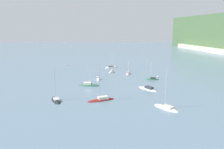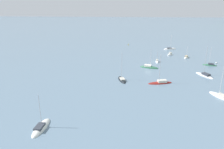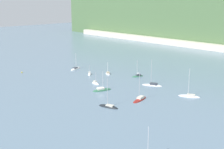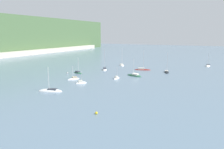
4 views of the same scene
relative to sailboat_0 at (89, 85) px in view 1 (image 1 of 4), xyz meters
The scene contains 13 objects.
ground_plane 0.29m from the sailboat_0, 124.37° to the right, with size 600.00×600.00×0.00m, color slate.
sailboat_0 is the anchor object (origin of this frame).
sailboat_1 41.89m from the sailboat_0, 157.90° to the left, with size 5.25×8.64×9.38m.
sailboat_3 27.57m from the sailboat_0, 151.31° to the left, with size 4.36×3.97×5.70m.
sailboat_4 28.01m from the sailboat_0, 132.62° to the left, with size 5.74×4.12×6.53m.
sailboat_5 19.98m from the sailboat_0, 34.61° to the right, with size 7.89×4.15×10.94m.
sailboat_6 22.62m from the sailboat_0, 65.81° to the left, with size 8.74×6.03×12.03m.
sailboat_7 28.28m from the sailboat_0, 101.44° to the left, with size 3.62×6.50×8.54m.
sailboat_8 10.57m from the sailboat_0, 153.96° to the left, with size 4.73×1.63×6.04m.
sailboat_9 18.71m from the sailboat_0, ahead, with size 4.36×9.14×11.15m.
sailboat_10 34.56m from the sailboat_0, 33.42° to the left, with size 8.43×6.04×11.72m.
mooring_buoy_0 51.15m from the sailboat_0, 169.77° to the right, with size 0.65×0.65×0.65m.
mooring_buoy_1 32.97m from the sailboat_0, 105.72° to the left, with size 0.72×0.72×0.72m.
Camera 1 is at (82.36, -5.60, 21.41)m, focal length 35.00 mm.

